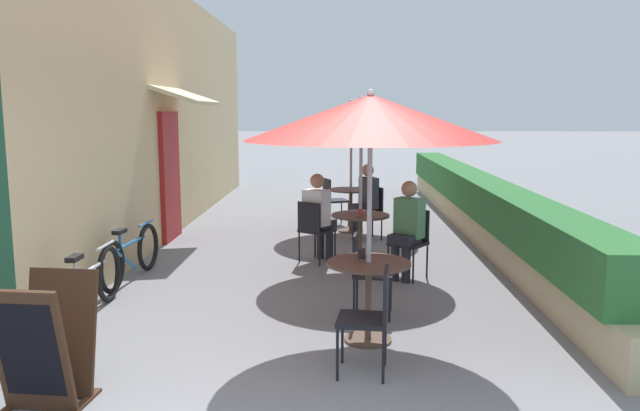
# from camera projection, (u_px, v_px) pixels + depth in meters

# --- Properties ---
(cafe_facade_wall) EXTENTS (0.98, 13.43, 4.20)m
(cafe_facade_wall) POSITION_uv_depth(u_px,v_px,m) (167.00, 112.00, 10.60)
(cafe_facade_wall) COLOR #D6B784
(cafe_facade_wall) RESTS_ON ground_plane
(planter_hedge) EXTENTS (0.60, 12.43, 1.01)m
(planter_hedge) POSITION_uv_depth(u_px,v_px,m) (476.00, 203.00, 10.72)
(planter_hedge) COLOR tan
(planter_hedge) RESTS_ON ground_plane
(patio_table_near) EXTENTS (0.77, 0.77, 0.75)m
(patio_table_near) POSITION_uv_depth(u_px,v_px,m) (369.00, 284.00, 5.71)
(patio_table_near) COLOR brown
(patio_table_near) RESTS_ON ground_plane
(patio_umbrella_near) EXTENTS (2.25, 2.25, 2.30)m
(patio_umbrella_near) POSITION_uv_depth(u_px,v_px,m) (371.00, 118.00, 5.48)
(patio_umbrella_near) COLOR #B7B7BC
(patio_umbrella_near) RESTS_ON ground_plane
(cafe_chair_near_left) EXTENTS (0.44, 0.44, 0.87)m
(cafe_chair_near_left) POSITION_uv_depth(u_px,v_px,m) (372.00, 312.00, 4.99)
(cafe_chair_near_left) COLOR black
(cafe_chair_near_left) RESTS_ON ground_plane
(cafe_chair_near_right) EXTENTS (0.44, 0.44, 0.87)m
(cafe_chair_near_right) POSITION_uv_depth(u_px,v_px,m) (366.00, 267.00, 6.44)
(cafe_chair_near_right) COLOR black
(cafe_chair_near_right) RESTS_ON ground_plane
(coffee_cup_near) EXTENTS (0.07, 0.07, 0.09)m
(coffee_cup_near) POSITION_uv_depth(u_px,v_px,m) (362.00, 253.00, 5.82)
(coffee_cup_near) COLOR #232328
(coffee_cup_near) RESTS_ON patio_table_near
(patio_table_mid) EXTENTS (0.77, 0.77, 0.75)m
(patio_table_mid) POSITION_uv_depth(u_px,v_px,m) (360.00, 230.00, 8.29)
(patio_table_mid) COLOR brown
(patio_table_mid) RESTS_ON ground_plane
(patio_umbrella_mid) EXTENTS (2.25, 2.25, 2.30)m
(patio_umbrella_mid) POSITION_uv_depth(u_px,v_px,m) (361.00, 115.00, 8.06)
(patio_umbrella_mid) COLOR #B7B7BC
(patio_umbrella_mid) RESTS_ON ground_plane
(cafe_chair_mid_left) EXTENTS (0.56, 0.56, 0.87)m
(cafe_chair_mid_left) POSITION_uv_depth(u_px,v_px,m) (314.00, 227.00, 8.67)
(cafe_chair_mid_left) COLOR black
(cafe_chair_mid_left) RESTS_ON ground_plane
(seated_patron_mid_left) EXTENTS (0.49, 0.51, 1.25)m
(seated_patron_mid_left) POSITION_uv_depth(u_px,v_px,m) (319.00, 213.00, 8.73)
(seated_patron_mid_left) COLOR #23232D
(seated_patron_mid_left) RESTS_ON ground_plane
(cafe_chair_mid_right) EXTENTS (0.56, 0.56, 0.87)m
(cafe_chair_mid_right) POSITION_uv_depth(u_px,v_px,m) (411.00, 238.00, 7.92)
(cafe_chair_mid_right) COLOR black
(cafe_chair_mid_right) RESTS_ON ground_plane
(seated_patron_mid_right) EXTENTS (0.49, 0.51, 1.25)m
(seated_patron_mid_right) POSITION_uv_depth(u_px,v_px,m) (407.00, 226.00, 7.80)
(seated_patron_mid_right) COLOR #23232D
(seated_patron_mid_right) RESTS_ON ground_plane
(coffee_cup_mid) EXTENTS (0.07, 0.07, 0.09)m
(coffee_cup_mid) POSITION_uv_depth(u_px,v_px,m) (361.00, 212.00, 8.15)
(coffee_cup_mid) COLOR #B73D3D
(coffee_cup_mid) RESTS_ON patio_table_mid
(patio_table_far) EXTENTS (0.77, 0.77, 0.75)m
(patio_table_far) POSITION_uv_depth(u_px,v_px,m) (351.00, 201.00, 10.94)
(patio_table_far) COLOR brown
(patio_table_far) RESTS_ON ground_plane
(patio_umbrella_far) EXTENTS (2.25, 2.25, 2.30)m
(patio_umbrella_far) POSITION_uv_depth(u_px,v_px,m) (351.00, 114.00, 10.71)
(patio_umbrella_far) COLOR #B7B7BC
(patio_umbrella_far) RESTS_ON ground_plane
(cafe_chair_far_left) EXTENTS (0.52, 0.52, 0.87)m
(cafe_chair_far_left) POSITION_uv_depth(u_px,v_px,m) (332.00, 197.00, 11.59)
(cafe_chair_far_left) COLOR black
(cafe_chair_far_left) RESTS_ON ground_plane
(cafe_chair_far_right) EXTENTS (0.52, 0.52, 0.87)m
(cafe_chair_far_right) POSITION_uv_depth(u_px,v_px,m) (372.00, 208.00, 10.29)
(cafe_chair_far_right) COLOR black
(cafe_chair_far_right) RESTS_ON ground_plane
(seated_patron_far_right) EXTENTS (0.49, 0.44, 1.25)m
(seated_patron_far_right) POSITION_uv_depth(u_px,v_px,m) (365.00, 198.00, 10.23)
(seated_patron_far_right) COLOR #23232D
(seated_patron_far_right) RESTS_ON ground_plane
(bicycle_leaning) EXTENTS (0.10, 1.71, 0.72)m
(bicycle_leaning) POSITION_uv_depth(u_px,v_px,m) (89.00, 286.00, 6.40)
(bicycle_leaning) COLOR black
(bicycle_leaning) RESTS_ON ground_plane
(bicycle_second) EXTENTS (0.22, 1.70, 0.71)m
(bicycle_second) POSITION_uv_depth(u_px,v_px,m) (131.00, 255.00, 7.77)
(bicycle_second) COLOR black
(bicycle_second) RESTS_ON ground_plane
(menu_board) EXTENTS (0.60, 0.68, 0.94)m
(menu_board) POSITION_uv_depth(u_px,v_px,m) (47.00, 343.00, 4.48)
(menu_board) COLOR #422819
(menu_board) RESTS_ON ground_plane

